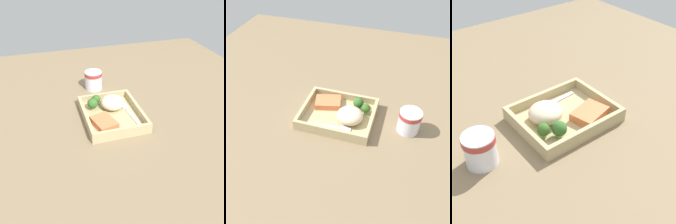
% 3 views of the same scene
% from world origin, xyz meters
% --- Properties ---
extents(ground_plane, '(1.60, 1.60, 0.02)m').
position_xyz_m(ground_plane, '(0.00, 0.00, -0.01)').
color(ground_plane, '#7E694C').
extents(takeout_tray, '(0.26, 0.21, 0.01)m').
position_xyz_m(takeout_tray, '(0.00, 0.00, 0.01)').
color(takeout_tray, tan).
rests_on(takeout_tray, ground_plane).
extents(tray_rim, '(0.26, 0.21, 0.03)m').
position_xyz_m(tray_rim, '(0.00, 0.00, 0.03)').
color(tray_rim, tan).
rests_on(tray_rim, takeout_tray).
extents(salmon_fillet, '(0.11, 0.09, 0.02)m').
position_xyz_m(salmon_fillet, '(-0.05, 0.05, 0.02)').
color(salmon_fillet, '#E67544').
rests_on(salmon_fillet, takeout_tray).
extents(mashed_potatoes, '(0.09, 0.09, 0.05)m').
position_xyz_m(mashed_potatoes, '(0.05, -0.02, 0.04)').
color(mashed_potatoes, beige).
rests_on(mashed_potatoes, takeout_tray).
extents(broccoli_floret_1, '(0.04, 0.04, 0.05)m').
position_xyz_m(broccoli_floret_1, '(0.06, 0.06, 0.04)').
color(broccoli_floret_1, '#7FA35B').
rests_on(broccoli_floret_1, takeout_tray).
extents(broccoli_floret_2, '(0.03, 0.03, 0.04)m').
position_xyz_m(broccoli_floret_2, '(0.09, 0.04, 0.04)').
color(broccoli_floret_2, '#7DA459').
rests_on(broccoli_floret_2, takeout_tray).
extents(fork, '(0.16, 0.03, 0.00)m').
position_xyz_m(fork, '(-0.00, -0.07, 0.01)').
color(fork, silver).
rests_on(fork, takeout_tray).
extents(paper_cup, '(0.08, 0.08, 0.08)m').
position_xyz_m(paper_cup, '(0.25, 0.01, 0.05)').
color(paper_cup, silver).
rests_on(paper_cup, ground_plane).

